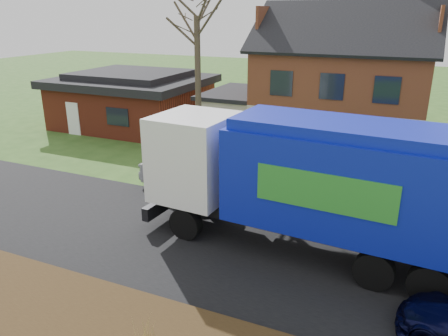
% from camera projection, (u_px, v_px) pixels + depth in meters
% --- Properties ---
extents(ground, '(120.00, 120.00, 0.00)m').
position_uv_depth(ground, '(206.00, 243.00, 15.01)').
color(ground, '#2E531B').
rests_on(ground, ground).
extents(road, '(80.00, 7.00, 0.02)m').
position_uv_depth(road, '(206.00, 243.00, 15.01)').
color(road, black).
rests_on(road, ground).
extents(main_house, '(12.95, 8.95, 9.26)m').
position_uv_depth(main_house, '(335.00, 76.00, 25.05)').
color(main_house, beige).
rests_on(main_house, ground).
extents(ranch_house, '(9.80, 8.20, 3.70)m').
position_uv_depth(ranch_house, '(133.00, 99.00, 30.16)').
color(ranch_house, maroon).
rests_on(ranch_house, ground).
extents(garbage_truck, '(10.63, 3.48, 4.49)m').
position_uv_depth(garbage_truck, '(306.00, 177.00, 13.78)').
color(garbage_truck, black).
rests_on(garbage_truck, ground).
extents(silver_sedan, '(4.85, 2.41, 1.53)m').
position_uv_depth(silver_sedan, '(189.00, 176.00, 19.04)').
color(silver_sedan, '#B6BABF').
rests_on(silver_sedan, ground).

